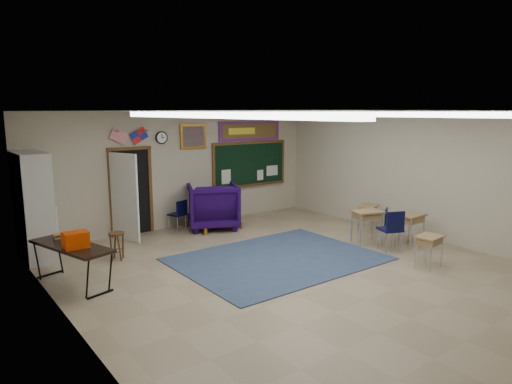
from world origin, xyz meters
TOP-DOWN VIEW (x-y plane):
  - floor at (0.00, 0.00)m, footprint 9.00×9.00m
  - back_wall at (0.00, 4.50)m, footprint 8.00×0.04m
  - left_wall at (-4.00, 0.00)m, footprint 0.04×9.00m
  - right_wall at (4.00, 0.00)m, footprint 0.04×9.00m
  - ceiling at (0.00, 0.00)m, footprint 8.00×9.00m
  - area_rug at (0.20, 0.80)m, footprint 4.00×3.00m
  - fluorescent_strips at (0.00, 0.00)m, footprint 3.86×6.00m
  - doorway at (-1.50, 4.35)m, footprint 1.10×0.89m
  - chalkboard at (2.20, 4.46)m, footprint 2.55×0.14m
  - bulletin_board at (2.20, 4.47)m, footprint 2.10×0.05m
  - framed_art_print at (0.35, 4.47)m, footprint 0.75×0.05m
  - wall_clock at (-0.55, 4.47)m, footprint 0.32×0.05m
  - wall_flags at (-1.40, 4.44)m, footprint 1.16×0.06m
  - storage_cabinet at (-3.71, 3.85)m, footprint 0.59×1.25m
  - wingback_armchair at (0.51, 3.81)m, footprint 1.68×1.70m
  - student_chair_reading at (-0.34, 4.15)m, footprint 0.50×0.50m
  - student_chair_desk_a at (2.49, -0.23)m, footprint 0.60×0.60m
  - student_chair_desk_b at (3.15, 0.17)m, footprint 0.54×0.54m
  - student_desk_front_left at (2.52, 0.43)m, footprint 0.77×0.67m
  - student_desk_front_right at (3.52, 1.22)m, footprint 0.66×0.58m
  - student_desk_back_left at (2.19, -1.35)m, footprint 0.57×0.45m
  - student_desk_back_right at (3.13, -0.28)m, footprint 0.63×0.48m
  - folding_table at (-3.55, 1.88)m, footprint 1.05×1.85m
  - wooden_stool at (-2.43, 2.77)m, footprint 0.32×0.32m

SIDE VIEW (x-z plane):
  - floor at x=0.00m, z-range 0.00..0.00m
  - area_rug at x=0.20m, z-range 0.00..0.02m
  - wooden_stool at x=-2.43m, z-range 0.01..0.58m
  - student_desk_back_left at x=2.19m, z-range 0.04..0.68m
  - student_desk_front_right at x=3.52m, z-range 0.04..0.69m
  - student_chair_desk_b at x=3.15m, z-range 0.00..0.78m
  - student_chair_reading at x=-0.34m, z-range 0.00..0.79m
  - folding_table at x=-3.55m, z-range -0.10..0.90m
  - student_desk_back_right at x=3.13m, z-range 0.04..0.79m
  - student_desk_front_left at x=2.52m, z-range 0.05..0.83m
  - student_chair_desk_a at x=2.49m, z-range 0.00..0.92m
  - wingback_armchair at x=0.51m, z-range 0.00..1.17m
  - doorway at x=-1.50m, z-range -0.02..2.14m
  - storage_cabinet at x=-3.71m, z-range 0.00..2.20m
  - chalkboard at x=2.20m, z-range 0.81..2.11m
  - back_wall at x=0.00m, z-range 0.00..3.00m
  - left_wall at x=-4.00m, z-range 0.00..3.00m
  - right_wall at x=4.00m, z-range 0.00..3.00m
  - framed_art_print at x=0.35m, z-range 2.02..2.67m
  - wall_clock at x=-0.55m, z-range 2.19..2.51m
  - bulletin_board at x=2.20m, z-range 2.18..2.73m
  - wall_flags at x=-1.40m, z-range 2.13..2.83m
  - fluorescent_strips at x=0.00m, z-range 2.89..2.99m
  - ceiling at x=0.00m, z-range 2.98..3.02m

